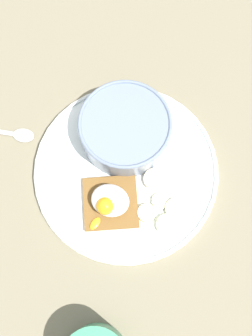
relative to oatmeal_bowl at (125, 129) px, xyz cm
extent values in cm
cube|color=#706751|center=(-2.08, 5.83, -5.01)|extent=(120.00, 120.00, 2.00)
cylinder|color=white|center=(-2.08, 5.83, -3.51)|extent=(30.39, 30.39, 1.00)
torus|color=white|center=(-2.08, 5.83, -2.71)|extent=(30.19, 30.19, 0.60)
cylinder|color=slate|center=(0.00, 0.00, -0.13)|extent=(14.68, 14.68, 5.75)
torus|color=slate|center=(0.00, 0.00, 2.74)|extent=(14.88, 14.88, 0.60)
cylinder|color=beige|center=(0.00, 0.00, -0.60)|extent=(13.28, 13.28, 4.41)
ellipsoid|color=beige|center=(0.00, 0.00, 1.40)|extent=(12.61, 12.61, 1.20)
ellipsoid|color=tan|center=(0.90, 1.91, 1.66)|extent=(1.35, 1.43, 0.52)
ellipsoid|color=tan|center=(-1.66, -1.98, 1.69)|extent=(0.89, 1.37, 0.58)
ellipsoid|color=#956C44|center=(1.81, 1.60, 1.77)|extent=(1.81, 2.01, 0.73)
cube|color=brown|center=(-1.45, 11.77, -2.08)|extent=(11.26, 11.26, 0.30)
cube|color=olive|center=(-1.45, 11.77, -2.49)|extent=(11.04, 11.04, 1.04)
ellipsoid|color=white|center=(-1.45, 11.77, -0.27)|extent=(6.01, 5.13, 3.40)
sphere|color=orange|center=(-1.08, 12.97, 0.64)|extent=(2.86, 2.86, 2.86)
ellipsoid|color=orange|center=(-0.23, 15.71, -1.78)|extent=(1.81, 2.50, 0.36)
cylinder|color=beige|center=(-11.46, 9.35, -2.25)|extent=(3.62, 3.77, 1.82)
cylinder|color=tan|center=(-11.46, 9.35, -1.64)|extent=(0.65, 0.66, 0.23)
cylinder|color=beige|center=(-7.40, 11.55, -2.38)|extent=(3.70, 3.73, 1.34)
cylinder|color=#B8B384|center=(-7.40, 11.55, -1.78)|extent=(0.66, 0.67, 0.15)
cylinder|color=#E9EAB9|center=(-8.84, 8.97, -2.52)|extent=(3.61, 3.64, 1.08)
cylinder|color=#B6B790|center=(-8.84, 8.97, -2.07)|extent=(0.65, 0.65, 0.15)
cylinder|color=beige|center=(-6.92, 6.07, -2.29)|extent=(3.82, 3.94, 1.66)
cylinder|color=#C0AE8D|center=(-6.92, 6.07, -1.69)|extent=(0.69, 0.70, 0.20)
cylinder|color=#F1F1C2|center=(-10.98, 12.30, -2.45)|extent=(4.20, 4.13, 1.33)
cylinder|color=#BCBC97|center=(-10.98, 12.30, -1.99)|extent=(0.75, 0.74, 0.19)
ellipsoid|color=silver|center=(16.43, 5.12, -3.61)|extent=(3.92, 2.92, 0.70)
camera|label=1|loc=(-8.32, 24.83, 71.00)|focal=50.00mm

